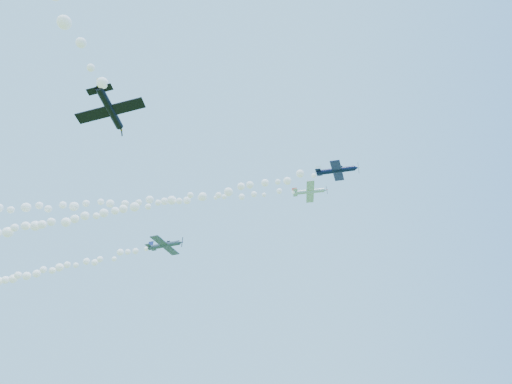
# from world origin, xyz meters

# --- Properties ---
(plane_white) EXTENTS (6.87, 7.10, 1.83)m
(plane_white) POSITION_xyz_m (7.93, 2.58, 52.76)
(plane_white) COLOR silver
(smoke_trail_white) EXTENTS (81.57, 2.90, 2.90)m
(smoke_trail_white) POSITION_xyz_m (-34.89, 2.36, 52.45)
(smoke_trail_white) COLOR white
(plane_navy) EXTENTS (7.32, 7.50, 2.63)m
(plane_navy) POSITION_xyz_m (11.88, -8.59, 48.07)
(plane_navy) COLOR #0C1136
(smoke_trail_navy) EXTENTS (82.14, 17.42, 2.86)m
(smoke_trail_navy) POSITION_xyz_m (-31.30, -0.57, 47.88)
(smoke_trail_navy) COLOR white
(plane_grey) EXTENTS (8.10, 8.56, 2.74)m
(plane_grey) POSITION_xyz_m (-20.99, 8.35, 45.91)
(plane_grey) COLOR #3E495A
(smoke_trail_grey) EXTENTS (69.94, 21.60, 3.53)m
(smoke_trail_grey) POSITION_xyz_m (-58.23, 18.72, 45.51)
(smoke_trail_grey) COLOR white
(plane_black) EXTENTS (7.22, 7.22, 2.37)m
(plane_black) POSITION_xyz_m (-15.26, -32.66, 38.08)
(plane_black) COLOR black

